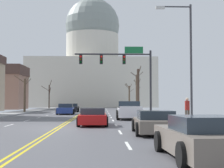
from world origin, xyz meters
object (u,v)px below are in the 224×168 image
signal_gantry (124,66)px  sedan_near_03 (202,138)px  sedan_near_02 (155,123)px  sedan_oncoming_01 (72,108)px  sedan_near_01 (93,117)px  street_lamp_right (186,52)px  pedestrian_00 (187,108)px  sedan_oncoming_00 (66,109)px  pickup_truck_near_00 (129,111)px

signal_gantry → sedan_near_03: (0.48, -25.22, -4.68)m
sedan_near_02 → sedan_oncoming_01: 34.74m
sedan_near_01 → sedan_near_02: (3.16, -5.83, -0.00)m
sedan_near_01 → street_lamp_right: bearing=-11.6°
pedestrian_00 → sedan_near_03: bearing=-102.9°
sedan_near_03 → sedan_oncoming_00: sedan_oncoming_00 is taller
sedan_oncoming_00 → pedestrian_00: 20.24m
sedan_oncoming_01 → pedestrian_00: (10.51, -26.51, 0.50)m
sedan_oncoming_00 → sedan_oncoming_01: bearing=90.4°
sedan_near_01 → pedestrian_00: 6.91m
sedan_near_01 → sedan_oncoming_00: size_ratio=0.96×
signal_gantry → pickup_truck_near_00: signal_gantry is taller
sedan_oncoming_01 → pedestrian_00: 28.52m
pickup_truck_near_00 → sedan_oncoming_01: (-6.86, 20.49, -0.13)m
pickup_truck_near_00 → sedan_near_03: size_ratio=1.21×
sedan_oncoming_01 → street_lamp_right: bearing=-71.7°
pickup_truck_near_00 → sedan_near_01: bearing=-111.5°
sedan_near_02 → sedan_near_01: bearing=118.5°
signal_gantry → sedan_oncoming_01: bearing=112.6°
sedan_near_03 → pickup_truck_near_00: bearing=90.8°
street_lamp_right → sedan_near_02: (-2.74, -4.62, -4.12)m
pickup_truck_near_00 → street_lamp_right: bearing=-72.1°
sedan_near_03 → pedestrian_00: (3.37, 14.68, 0.52)m
street_lamp_right → sedan_oncoming_00: 22.78m
street_lamp_right → signal_gantry: bearing=102.9°
sedan_near_02 → sedan_near_03: size_ratio=0.97×
signal_gantry → sedan_oncoming_00: (-6.60, 6.78, -4.64)m
street_lamp_right → pedestrian_00: street_lamp_right is taller
signal_gantry → sedan_near_01: bearing=-103.0°
sedan_near_02 → pedestrian_00: (3.51, 7.52, 0.54)m
street_lamp_right → sedan_near_01: bearing=168.4°
sedan_near_02 → sedan_oncoming_00: 25.79m
street_lamp_right → sedan_oncoming_00: (-9.67, 20.22, -4.05)m
sedan_near_01 → sedan_oncoming_01: sedan_oncoming_01 is taller
signal_gantry → sedan_near_03: size_ratio=1.77×
pickup_truck_near_00 → sedan_near_03: 20.71m
sedan_oncoming_01 → pedestrian_00: size_ratio=2.73×
pickup_truck_near_00 → sedan_oncoming_00: pickup_truck_near_00 is taller
pickup_truck_near_00 → pedestrian_00: pedestrian_00 is taller
signal_gantry → sedan_oncoming_00: 10.54m
pickup_truck_near_00 → sedan_oncoming_00: bearing=121.0°
signal_gantry → sedan_oncoming_00: bearing=134.2°
signal_gantry → pedestrian_00: 11.97m
sedan_oncoming_00 → sedan_oncoming_01: 9.19m
sedan_near_01 → sedan_oncoming_01: size_ratio=0.96×
street_lamp_right → sedan_oncoming_01: (-9.74, 29.41, -4.08)m
pedestrian_00 → sedan_oncoming_00: bearing=121.1°
sedan_near_01 → sedan_oncoming_00: bearing=101.2°
pickup_truck_near_00 → sedan_near_03: bearing=-89.2°
signal_gantry → sedan_near_03: bearing=-88.9°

